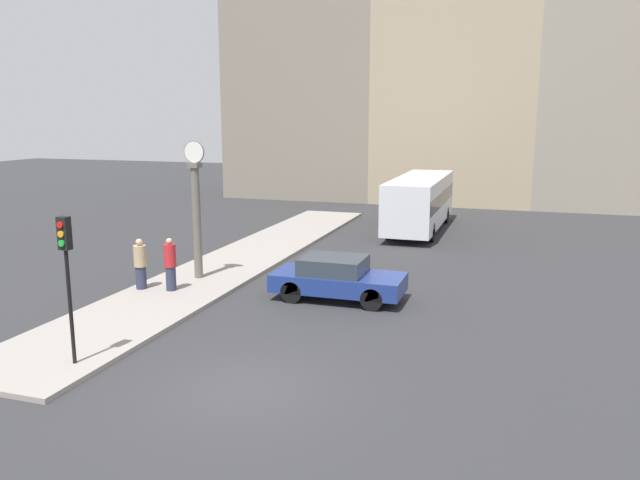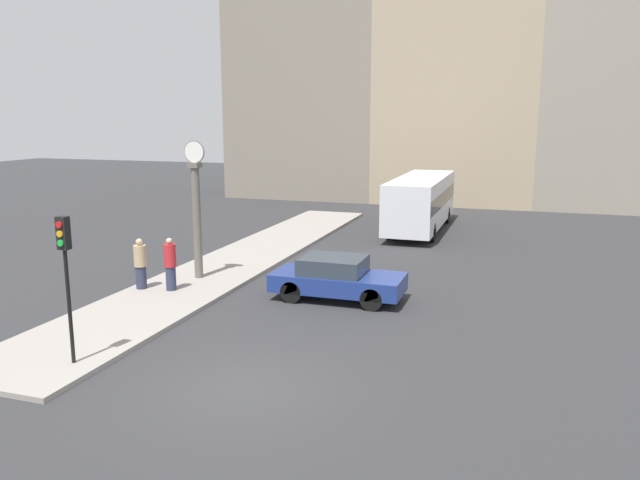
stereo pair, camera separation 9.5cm
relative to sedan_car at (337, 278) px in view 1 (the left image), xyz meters
The scene contains 9 objects.
ground_plane 7.16m from the sedan_car, 89.81° to the right, with size 120.00×120.00×0.00m, color #2D2D30.
sidewalk_corner 6.66m from the sedan_car, 142.62° to the left, with size 3.42×26.29×0.13m, color gray.
building_row 25.54m from the sedan_car, 88.39° to the left, with size 30.45×5.00×17.89m.
sedan_car is the anchor object (origin of this frame).
bus_distant 13.28m from the sedan_car, 87.74° to the left, with size 2.33×8.98×2.77m.
traffic_light_near 8.71m from the sedan_car, 120.19° to the right, with size 0.26×0.24×3.49m.
street_clock 5.73m from the sedan_car, behind, with size 0.78×0.39×4.88m.
pedestrian_tan_coat 6.63m from the sedan_car, 168.96° to the right, with size 0.42×0.42×1.71m.
pedestrian_red_top 5.56m from the sedan_car, 168.26° to the right, with size 0.40×0.40×1.77m.
Camera 1 is at (5.50, -11.57, 5.85)m, focal length 35.00 mm.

